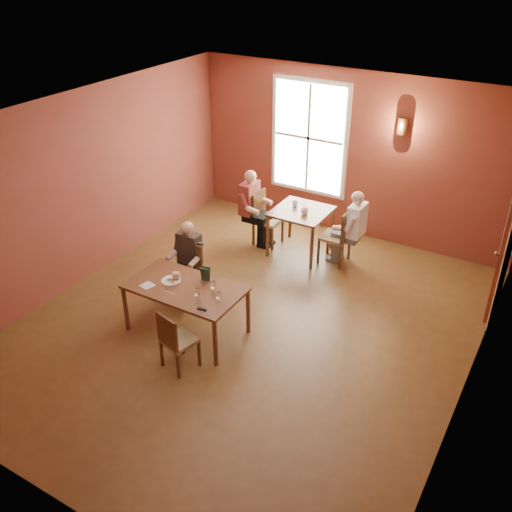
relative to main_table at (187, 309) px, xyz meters
The scene contains 29 objects.
ground 0.96m from the main_table, 40.22° to the left, with size 6.00×7.00×0.01m, color brown.
wall_back 4.28m from the main_table, 80.58° to the left, with size 6.00×0.04×3.00m, color brown.
wall_front 3.21m from the main_table, 77.02° to the right, with size 6.00×0.04×3.00m, color brown.
wall_left 2.65m from the main_table, 166.21° to the left, with size 0.04×7.00×3.00m, color brown.
wall_right 3.89m from the main_table, ahead, with size 0.04×7.00×3.00m, color brown.
ceiling 2.77m from the main_table, 40.22° to the left, with size 6.00×7.00×0.04m, color white.
window 4.24m from the main_table, 91.78° to the left, with size 1.36×0.10×1.96m, color white.
door 4.67m from the main_table, 38.45° to the left, with size 0.12×1.04×2.10m, color maroon.
wall_sconce 4.65m from the main_table, 68.36° to the left, with size 0.16×0.16×0.28m, color brown.
main_table is the anchor object (origin of this frame).
chair_diner_main 0.82m from the main_table, 127.57° to the left, with size 0.39×0.39×0.89m, color #46240E, non-canonical shape.
diner_main 0.82m from the main_table, 128.88° to the left, with size 0.47×0.47×1.18m, color black, non-canonical shape.
chair_empty 0.75m from the main_table, 60.35° to the right, with size 0.38×0.38×0.87m, color #3D2511, non-canonical shape.
plate_food 0.46m from the main_table, behind, with size 0.27×0.27×0.04m, color white.
sandwich 0.48m from the main_table, 161.08° to the left, with size 0.09×0.08×0.11m, color tan.
goblet_a 0.64m from the main_table, ahead, with size 0.08×0.08×0.20m, color white, non-canonical shape.
goblet_b 0.78m from the main_table, ahead, with size 0.07×0.07×0.17m, color white, non-canonical shape.
goblet_c 0.60m from the main_table, 26.87° to the right, with size 0.07×0.07×0.18m, color silver, non-canonical shape.
menu_stand 0.58m from the main_table, 61.60° to the left, with size 0.12×0.06×0.21m, color #1C3222.
knife 0.45m from the main_table, 109.97° to the right, with size 0.20×0.02×0.00m, color silver.
napkin 0.64m from the main_table, 152.19° to the right, with size 0.17×0.17×0.01m, color silver.
sunglasses 0.73m from the main_table, 32.60° to the right, with size 0.13×0.04×0.02m, color black.
second_table 2.90m from the main_table, 83.43° to the left, with size 0.92×0.92×0.81m, color brown, non-canonical shape.
chair_diner_white 3.05m from the main_table, 71.19° to the left, with size 0.44×0.44×1.00m, color #552D15, non-canonical shape.
diner_white 3.07m from the main_table, 70.66° to the left, with size 0.52×0.52×1.29m, color white, non-canonical shape.
chair_diner_maroon 2.90m from the main_table, 96.29° to the left, with size 0.43×0.43×0.97m, color #4D2B18, non-canonical shape.
diner_maroon 2.92m from the main_table, 96.88° to the left, with size 0.53×0.53×1.33m, color maroon, non-canonical shape.
cup_a 2.85m from the main_table, 80.90° to the left, with size 0.12×0.12×0.10m, color silver.
cup_b 3.02m from the main_table, 86.87° to the left, with size 0.11×0.11×0.10m, color silver.
Camera 1 is at (3.50, -5.72, 4.98)m, focal length 40.00 mm.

